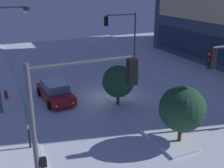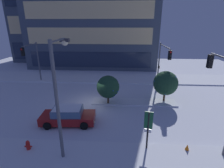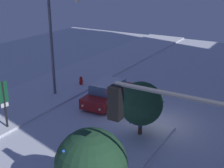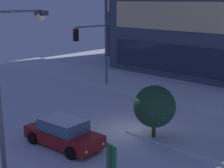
# 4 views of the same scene
# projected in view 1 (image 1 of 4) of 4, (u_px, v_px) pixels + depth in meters

# --- Properties ---
(ground) EXTENTS (52.00, 52.00, 0.00)m
(ground) POSITION_uv_depth(u_px,v_px,m) (110.00, 98.00, 21.75)
(ground) COLOR silver
(curb_strip_far) EXTENTS (52.00, 5.20, 0.14)m
(curb_strip_far) POSITION_uv_depth(u_px,v_px,m) (199.00, 82.00, 25.32)
(curb_strip_far) COLOR silver
(curb_strip_far) RESTS_ON ground
(median_strip) EXTENTS (9.00, 1.80, 0.14)m
(median_strip) POSITION_uv_depth(u_px,v_px,m) (143.00, 119.00, 18.26)
(median_strip) COLOR silver
(median_strip) RESTS_ON ground
(car_near) EXTENTS (4.67, 2.28, 1.49)m
(car_near) POSITION_uv_depth(u_px,v_px,m) (55.00, 92.00, 21.23)
(car_near) COLOR maroon
(car_near) RESTS_ON ground
(traffic_light_corner_near_right) EXTENTS (0.32, 4.24, 6.20)m
(traffic_light_corner_near_right) POSITION_uv_depth(u_px,v_px,m) (76.00, 110.00, 9.91)
(traffic_light_corner_near_right) COLOR #565960
(traffic_light_corner_near_right) RESTS_ON ground
(traffic_light_corner_far_left) EXTENTS (0.32, 3.98, 5.66)m
(traffic_light_corner_far_left) POSITION_uv_depth(u_px,v_px,m) (123.00, 29.00, 30.45)
(traffic_light_corner_far_left) COLOR #565960
(traffic_light_corner_far_left) RESTS_ON ground
(street_lamp_arched) EXTENTS (0.56, 2.70, 7.34)m
(street_lamp_arched) POSITION_uv_depth(u_px,v_px,m) (4.00, 46.00, 17.80)
(street_lamp_arched) COLOR #565960
(street_lamp_arched) RESTS_ON ground
(fire_hydrant) EXTENTS (0.48, 0.26, 0.80)m
(fire_hydrant) POSITION_uv_depth(u_px,v_px,m) (6.00, 95.00, 21.36)
(fire_hydrant) COLOR red
(fire_hydrant) RESTS_ON ground
(parking_info_sign) EXTENTS (0.55, 0.17, 2.88)m
(parking_info_sign) POSITION_uv_depth(u_px,v_px,m) (27.00, 120.00, 14.37)
(parking_info_sign) COLOR black
(parking_info_sign) RESTS_ON ground
(decorated_tree_median) EXTENTS (2.57, 2.57, 3.43)m
(decorated_tree_median) POSITION_uv_depth(u_px,v_px,m) (182.00, 109.00, 14.93)
(decorated_tree_median) COLOR #473323
(decorated_tree_median) RESTS_ON ground
(decorated_tree_left_of_median) EXTENTS (2.34, 2.34, 3.12)m
(decorated_tree_left_of_median) POSITION_uv_depth(u_px,v_px,m) (118.00, 81.00, 19.75)
(decorated_tree_left_of_median) COLOR #473323
(decorated_tree_left_of_median) RESTS_ON ground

